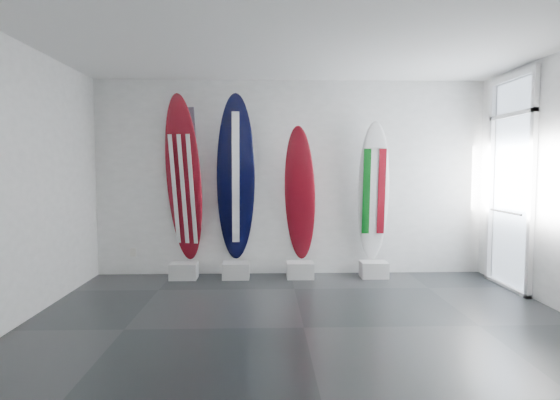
{
  "coord_description": "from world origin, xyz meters",
  "views": [
    {
      "loc": [
        -0.4,
        -4.71,
        1.66
      ],
      "look_at": [
        -0.2,
        1.4,
        1.23
      ],
      "focal_mm": 29.82,
      "sensor_mm": 36.0,
      "label": 1
    }
  ],
  "objects_px": {
    "surfboard_swiss": "(300,194)",
    "surfboard_italy": "(373,192)",
    "surfboard_usa": "(184,179)",
    "surfboard_navy": "(236,179)"
  },
  "relations": [
    {
      "from": "surfboard_swiss",
      "to": "surfboard_italy",
      "type": "bearing_deg",
      "value": 14.72
    },
    {
      "from": "surfboard_usa",
      "to": "surfboard_swiss",
      "type": "relative_size",
      "value": 1.22
    },
    {
      "from": "surfboard_navy",
      "to": "surfboard_italy",
      "type": "height_order",
      "value": "surfboard_navy"
    },
    {
      "from": "surfboard_usa",
      "to": "surfboard_swiss",
      "type": "bearing_deg",
      "value": 16.92
    },
    {
      "from": "surfboard_swiss",
      "to": "surfboard_italy",
      "type": "relative_size",
      "value": 0.97
    },
    {
      "from": "surfboard_navy",
      "to": "surfboard_swiss",
      "type": "relative_size",
      "value": 1.23
    },
    {
      "from": "surfboard_usa",
      "to": "surfboard_swiss",
      "type": "distance_m",
      "value": 1.76
    },
    {
      "from": "surfboard_navy",
      "to": "surfboard_italy",
      "type": "bearing_deg",
      "value": -4.65
    },
    {
      "from": "surfboard_italy",
      "to": "surfboard_swiss",
      "type": "bearing_deg",
      "value": -179.5
    },
    {
      "from": "surfboard_navy",
      "to": "surfboard_swiss",
      "type": "distance_m",
      "value": 0.99
    }
  ]
}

